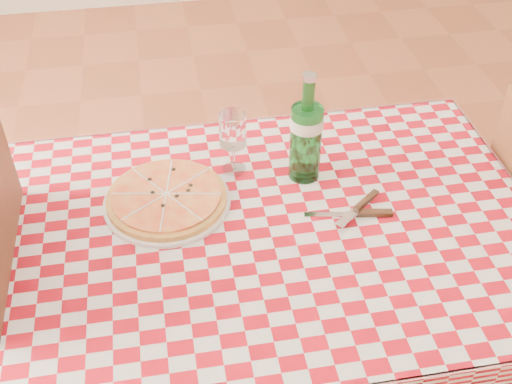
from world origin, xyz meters
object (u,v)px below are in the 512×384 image
at_px(water_bottle, 306,128).
at_px(wine_glass, 233,143).
at_px(pizza_plate, 167,198).
at_px(dining_table, 268,256).

height_order(water_bottle, wine_glass, water_bottle).
distance_m(pizza_plate, wine_glass, 0.22).
relative_size(pizza_plate, wine_glass, 1.79).
bearing_deg(dining_table, water_bottle, 54.43).
height_order(pizza_plate, wine_glass, wine_glass).
bearing_deg(dining_table, pizza_plate, 151.76).
bearing_deg(water_bottle, dining_table, -125.57).
xyz_separation_m(pizza_plate, wine_glass, (0.18, 0.10, 0.07)).
height_order(dining_table, wine_glass, wine_glass).
distance_m(water_bottle, wine_glass, 0.19).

